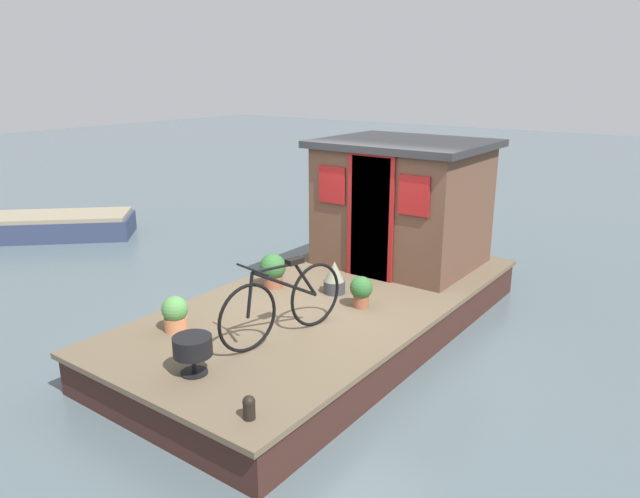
# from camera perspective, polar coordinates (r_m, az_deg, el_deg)

# --- Properties ---
(ground_plane) EXTENTS (60.00, 60.00, 0.00)m
(ground_plane) POSITION_cam_1_polar(r_m,az_deg,el_deg) (7.80, 0.88, -8.12)
(ground_plane) COLOR #4C5B60
(houseboat_deck) EXTENTS (5.94, 2.82, 0.50)m
(houseboat_deck) POSITION_cam_1_polar(r_m,az_deg,el_deg) (7.69, 0.89, -6.43)
(houseboat_deck) COLOR brown
(houseboat_deck) RESTS_ON ground_plane
(houseboat_cabin) EXTENTS (1.97, 2.34, 1.84)m
(houseboat_cabin) POSITION_cam_1_polar(r_m,az_deg,el_deg) (8.86, 7.92, 4.49)
(houseboat_cabin) COLOR brown
(houseboat_cabin) RESTS_ON houseboat_deck
(bicycle) EXTENTS (1.67, 0.50, 0.88)m
(bicycle) POSITION_cam_1_polar(r_m,az_deg,el_deg) (6.37, -3.55, -5.17)
(bicycle) COLOR black
(bicycle) RESTS_ON houseboat_deck
(potted_plant_rosemary) EXTENTS (0.28, 0.28, 0.43)m
(potted_plant_rosemary) POSITION_cam_1_polar(r_m,az_deg,el_deg) (7.70, 1.40, -2.80)
(potted_plant_rosemary) COLOR #38383D
(potted_plant_rosemary) RESTS_ON houseboat_deck
(potted_plant_mint) EXTENTS (0.29, 0.29, 0.40)m
(potted_plant_mint) POSITION_cam_1_polar(r_m,az_deg,el_deg) (6.79, -13.77, -6.04)
(potted_plant_mint) COLOR #C6754C
(potted_plant_mint) RESTS_ON houseboat_deck
(potted_plant_sage) EXTENTS (0.28, 0.28, 0.39)m
(potted_plant_sage) POSITION_cam_1_polar(r_m,az_deg,el_deg) (7.25, 3.98, -3.99)
(potted_plant_sage) COLOR #935138
(potted_plant_sage) RESTS_ON houseboat_deck
(potted_plant_thyme) EXTENTS (0.35, 0.35, 0.46)m
(potted_plant_thyme) POSITION_cam_1_polar(r_m,az_deg,el_deg) (7.93, -4.57, -1.99)
(potted_plant_thyme) COLOR #935138
(potted_plant_thyme) RESTS_ON houseboat_deck
(charcoal_grill) EXTENTS (0.38, 0.38, 0.38)m
(charcoal_grill) POSITION_cam_1_polar(r_m,az_deg,el_deg) (5.80, -12.16, -9.25)
(charcoal_grill) COLOR black
(charcoal_grill) RESTS_ON houseboat_deck
(mooring_bollard) EXTENTS (0.11, 0.11, 0.21)m
(mooring_bollard) POSITION_cam_1_polar(r_m,az_deg,el_deg) (5.10, -6.85, -14.83)
(mooring_bollard) COLOR black
(mooring_bollard) RESTS_ON houseboat_deck
(dinghy_boat) EXTENTS (2.81, 2.88, 0.49)m
(dinghy_boat) POSITION_cam_1_polar(r_m,az_deg,el_deg) (13.30, -23.87, 2.06)
(dinghy_boat) COLOR #2D3856
(dinghy_boat) RESTS_ON ground_plane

